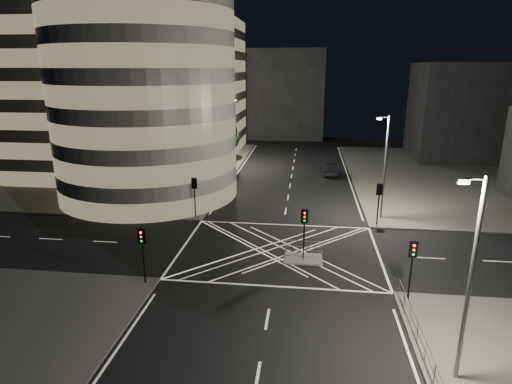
# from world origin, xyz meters

# --- Properties ---
(ground) EXTENTS (120.00, 120.00, 0.00)m
(ground) POSITION_xyz_m (0.00, 0.00, 0.00)
(ground) COLOR black
(ground) RESTS_ON ground
(sidewalk_far_left) EXTENTS (42.00, 42.00, 0.15)m
(sidewalk_far_left) POSITION_xyz_m (-29.00, 27.00, 0.07)
(sidewalk_far_left) COLOR #494744
(sidewalk_far_left) RESTS_ON ground
(sidewalk_far_right) EXTENTS (42.00, 42.00, 0.15)m
(sidewalk_far_right) POSITION_xyz_m (29.00, 27.00, 0.07)
(sidewalk_far_right) COLOR #494744
(sidewalk_far_right) RESTS_ON ground
(central_island) EXTENTS (3.00, 2.00, 0.15)m
(central_island) POSITION_xyz_m (2.00, -1.50, 0.07)
(central_island) COLOR slate
(central_island) RESTS_ON ground
(office_tower_curved) EXTENTS (30.00, 29.00, 27.20)m
(office_tower_curved) POSITION_xyz_m (-20.74, 18.74, 12.65)
(office_tower_curved) COLOR gray
(office_tower_curved) RESTS_ON sidewalk_far_left
(office_block_rear) EXTENTS (24.00, 16.00, 22.00)m
(office_block_rear) POSITION_xyz_m (-22.00, 42.00, 11.15)
(office_block_rear) COLOR gray
(office_block_rear) RESTS_ON sidewalk_far_left
(building_right_far) EXTENTS (14.00, 12.00, 15.00)m
(building_right_far) POSITION_xyz_m (26.00, 40.00, 7.65)
(building_right_far) COLOR black
(building_right_far) RESTS_ON sidewalk_far_right
(building_far_end) EXTENTS (18.00, 8.00, 18.00)m
(building_far_end) POSITION_xyz_m (-4.00, 58.00, 9.00)
(building_far_end) COLOR black
(building_far_end) RESTS_ON ground
(tree_a) EXTENTS (5.00, 5.00, 7.12)m
(tree_a) POSITION_xyz_m (-10.50, 9.00, 4.38)
(tree_a) COLOR black
(tree_a) RESTS_ON sidewalk_far_left
(tree_b) EXTENTS (4.70, 4.70, 7.50)m
(tree_b) POSITION_xyz_m (-10.50, 15.00, 4.94)
(tree_b) COLOR black
(tree_b) RESTS_ON sidewalk_far_left
(tree_c) EXTENTS (3.98, 3.98, 7.05)m
(tree_c) POSITION_xyz_m (-10.50, 21.00, 4.90)
(tree_c) COLOR black
(tree_c) RESTS_ON sidewalk_far_left
(tree_d) EXTENTS (5.21, 5.21, 8.58)m
(tree_d) POSITION_xyz_m (-10.50, 27.00, 5.73)
(tree_d) COLOR black
(tree_d) RESTS_ON sidewalk_far_left
(tree_e) EXTENTS (4.00, 4.00, 6.12)m
(tree_e) POSITION_xyz_m (-10.50, 33.00, 3.96)
(tree_e) COLOR black
(tree_e) RESTS_ON sidewalk_far_left
(traffic_signal_fl) EXTENTS (0.55, 0.22, 4.00)m
(traffic_signal_fl) POSITION_xyz_m (-8.80, 6.80, 2.91)
(traffic_signal_fl) COLOR black
(traffic_signal_fl) RESTS_ON sidewalk_far_left
(traffic_signal_nl) EXTENTS (0.55, 0.22, 4.00)m
(traffic_signal_nl) POSITION_xyz_m (-8.80, -6.80, 2.91)
(traffic_signal_nl) COLOR black
(traffic_signal_nl) RESTS_ON sidewalk_near_left
(traffic_signal_fr) EXTENTS (0.55, 0.22, 4.00)m
(traffic_signal_fr) POSITION_xyz_m (8.80, 6.80, 2.91)
(traffic_signal_fr) COLOR black
(traffic_signal_fr) RESTS_ON sidewalk_far_right
(traffic_signal_nr) EXTENTS (0.55, 0.22, 4.00)m
(traffic_signal_nr) POSITION_xyz_m (8.80, -6.80, 2.91)
(traffic_signal_nr) COLOR black
(traffic_signal_nr) RESTS_ON sidewalk_near_right
(traffic_signal_island) EXTENTS (0.55, 0.22, 4.00)m
(traffic_signal_island) POSITION_xyz_m (2.00, -1.50, 2.91)
(traffic_signal_island) COLOR black
(traffic_signal_island) RESTS_ON central_island
(street_lamp_left_near) EXTENTS (1.25, 0.25, 10.00)m
(street_lamp_left_near) POSITION_xyz_m (-9.44, 12.00, 5.54)
(street_lamp_left_near) COLOR slate
(street_lamp_left_near) RESTS_ON sidewalk_far_left
(street_lamp_left_far) EXTENTS (1.25, 0.25, 10.00)m
(street_lamp_left_far) POSITION_xyz_m (-9.44, 30.00, 5.54)
(street_lamp_left_far) COLOR slate
(street_lamp_left_far) RESTS_ON sidewalk_far_left
(street_lamp_right_far) EXTENTS (1.25, 0.25, 10.00)m
(street_lamp_right_far) POSITION_xyz_m (9.44, 9.00, 5.54)
(street_lamp_right_far) COLOR slate
(street_lamp_right_far) RESTS_ON sidewalk_far_right
(street_lamp_right_near) EXTENTS (1.25, 0.25, 10.00)m
(street_lamp_right_near) POSITION_xyz_m (9.44, -14.00, 5.54)
(street_lamp_right_near) COLOR slate
(street_lamp_right_near) RESTS_ON sidewalk_near_right
(railing_near_right) EXTENTS (0.06, 11.70, 1.10)m
(railing_near_right) POSITION_xyz_m (8.30, -12.15, 0.70)
(railing_near_right) COLOR slate
(railing_near_right) RESTS_ON sidewalk_near_right
(railing_island_south) EXTENTS (2.80, 0.06, 1.10)m
(railing_island_south) POSITION_xyz_m (2.00, -2.40, 0.70)
(railing_island_south) COLOR slate
(railing_island_south) RESTS_ON central_island
(railing_island_north) EXTENTS (2.80, 0.06, 1.10)m
(railing_island_north) POSITION_xyz_m (2.00, -0.60, 0.70)
(railing_island_north) COLOR slate
(railing_island_north) RESTS_ON central_island
(sedan) EXTENTS (1.96, 5.05, 1.64)m
(sedan) POSITION_xyz_m (5.23, 26.43, 0.82)
(sedan) COLOR black
(sedan) RESTS_ON ground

